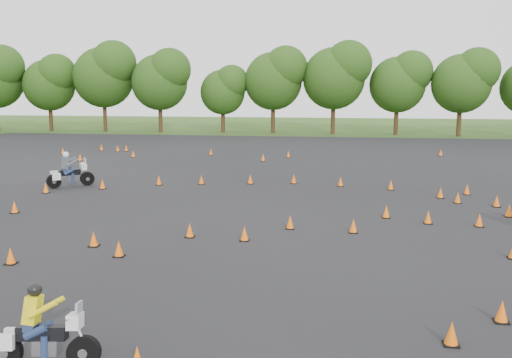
{
  "coord_description": "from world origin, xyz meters",
  "views": [
    {
      "loc": [
        3.2,
        -18.38,
        4.93
      ],
      "look_at": [
        0.0,
        4.0,
        1.2
      ],
      "focal_mm": 40.0,
      "sensor_mm": 36.0,
      "label": 1
    }
  ],
  "objects": [
    {
      "name": "asphalt_pad",
      "position": [
        0.0,
        6.0,
        0.01
      ],
      "size": [
        62.0,
        62.0,
        0.0
      ],
      "primitive_type": "plane",
      "color": "black",
      "rests_on": "ground"
    },
    {
      "name": "traffic_cones",
      "position": [
        -0.61,
        5.55,
        0.23
      ],
      "size": [
        36.11,
        32.74,
        0.45
      ],
      "color": "#FB630A",
      "rests_on": "asphalt_pad"
    },
    {
      "name": "rider_yellow",
      "position": [
        -1.78,
        -9.71,
        0.76
      ],
      "size": [
        2.03,
        0.88,
        1.51
      ],
      "primitive_type": null,
      "rotation": [
        0.0,
        0.0,
        0.15
      ],
      "color": "yellow",
      "rests_on": "ground"
    },
    {
      "name": "treeline",
      "position": [
        0.6,
        35.2,
        4.54
      ],
      "size": [
        87.1,
        32.02,
        10.34
      ],
      "color": "#234212",
      "rests_on": "ground"
    },
    {
      "name": "rider_grey",
      "position": [
        -9.69,
        7.58,
        0.88
      ],
      "size": [
        2.21,
        1.97,
        1.76
      ],
      "primitive_type": null,
      "rotation": [
        0.0,
        0.0,
        0.68
      ],
      "color": "#464A4F",
      "rests_on": "ground"
    },
    {
      "name": "ground",
      "position": [
        0.0,
        0.0,
        0.0
      ],
      "size": [
        140.0,
        140.0,
        0.0
      ],
      "primitive_type": "plane",
      "color": "#2D5119",
      "rests_on": "ground"
    }
  ]
}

